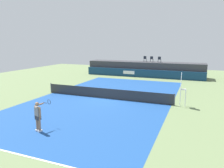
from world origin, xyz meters
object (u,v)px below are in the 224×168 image
object	(u,v)px
spectator_chair_left	(152,59)
net_post_near	(51,88)
umpire_chair	(182,87)
spectator_chair_center	(159,59)
spectator_chair_far_left	(145,59)
tennis_player	(38,115)
net_post_far	(174,100)
tennis_ball	(131,95)

from	to	relation	value
spectator_chair_left	net_post_near	world-z (taller)	spectator_chair_left
umpire_chair	net_post_near	bearing A→B (deg)	179.94
spectator_chair_left	net_post_near	distance (m)	17.01
spectator_chair_center	umpire_chair	distance (m)	15.69
spectator_chair_far_left	tennis_player	xyz separation A→B (m)	(-0.59, -23.87, -1.73)
spectator_chair_center	net_post_near	size ratio (longest dim) A/B	0.89
spectator_chair_center	net_post_far	xyz separation A→B (m)	(3.89, -15.00, -2.19)
tennis_player	tennis_ball	bearing A→B (deg)	76.65
spectator_chair_far_left	umpire_chair	xyz separation A→B (m)	(6.74, -15.46, -1.11)
spectator_chair_left	tennis_ball	world-z (taller)	spectator_chair_left
net_post_near	net_post_far	distance (m)	12.40
spectator_chair_center	umpire_chair	bearing A→B (deg)	-73.59
spectator_chair_center	net_post_far	bearing A→B (deg)	-75.47
spectator_chair_center	net_post_far	size ratio (longest dim) A/B	0.89
umpire_chair	net_post_near	xyz separation A→B (m)	(-12.94, 0.01, -1.09)
spectator_chair_far_left	spectator_chair_left	bearing A→B (deg)	-12.21
net_post_far	tennis_ball	bearing A→B (deg)	155.35
spectator_chair_far_left	net_post_near	bearing A→B (deg)	-111.87
spectator_chair_center	net_post_near	bearing A→B (deg)	-119.57
spectator_chair_center	tennis_ball	size ratio (longest dim) A/B	13.06
umpire_chair	tennis_player	bearing A→B (deg)	-131.06
net_post_near	net_post_far	world-z (taller)	same
spectator_chair_far_left	tennis_player	world-z (taller)	spectator_chair_far_left
spectator_chair_far_left	net_post_near	size ratio (longest dim) A/B	0.89
spectator_chair_center	net_post_near	distance (m)	17.39
spectator_chair_left	net_post_near	bearing A→B (deg)	-115.58
umpire_chair	tennis_ball	distance (m)	5.47
net_post_near	tennis_player	xyz separation A→B (m)	(5.61, -8.42, 0.46)
net_post_near	spectator_chair_center	bearing A→B (deg)	60.43
spectator_chair_far_left	tennis_player	distance (m)	23.94
spectator_chair_far_left	tennis_ball	bearing A→B (deg)	-82.05
net_post_far	spectator_chair_far_left	bearing A→B (deg)	111.87
spectator_chair_center	tennis_player	distance (m)	23.67
umpire_chair	net_post_far	distance (m)	1.21
net_post_near	tennis_ball	distance (m)	8.33
spectator_chair_left	spectator_chair_center	bearing A→B (deg)	-9.68
net_post_near	net_post_far	xyz separation A→B (m)	(12.40, 0.00, 0.00)
spectator_chair_left	tennis_player	size ratio (longest dim) A/B	0.50
spectator_chair_left	spectator_chair_center	size ratio (longest dim) A/B	1.00
tennis_ball	spectator_chair_center	bearing A→B (deg)	88.09
net_post_near	tennis_ball	size ratio (longest dim) A/B	14.71
tennis_player	tennis_ball	xyz separation A→B (m)	(2.47, 10.41, -0.92)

